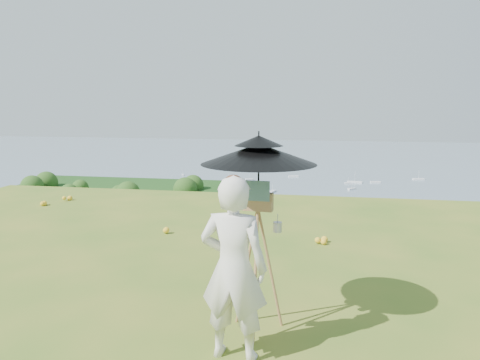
# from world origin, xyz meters

# --- Properties ---
(ground) EXTENTS (14.00, 14.00, 0.00)m
(ground) POSITION_xyz_m (0.00, 0.00, 0.00)
(ground) COLOR #456E1F
(ground) RESTS_ON ground
(shoreline_tier) EXTENTS (170.00, 28.00, 8.00)m
(shoreline_tier) POSITION_xyz_m (0.00, 75.00, -36.00)
(shoreline_tier) COLOR gray
(shoreline_tier) RESTS_ON bay_water
(bay_water) EXTENTS (700.00, 700.00, 0.00)m
(bay_water) POSITION_xyz_m (0.00, 240.00, -34.00)
(bay_water) COLOR slate
(bay_water) RESTS_ON ground
(peninsula) EXTENTS (90.00, 60.00, 12.00)m
(peninsula) POSITION_xyz_m (-75.00, 155.00, -29.00)
(peninsula) COLOR #103B11
(peninsula) RESTS_ON bay_water
(slope_trees) EXTENTS (110.00, 50.00, 6.00)m
(slope_trees) POSITION_xyz_m (0.00, 35.00, -15.00)
(slope_trees) COLOR #264F17
(slope_trees) RESTS_ON forest_slope
(harbor_town) EXTENTS (110.00, 22.00, 5.00)m
(harbor_town) POSITION_xyz_m (0.00, 75.00, -29.50)
(harbor_town) COLOR silver
(harbor_town) RESTS_ON shoreline_tier
(moored_boats) EXTENTS (140.00, 140.00, 0.70)m
(moored_boats) POSITION_xyz_m (-12.50, 161.00, -33.65)
(moored_boats) COLOR silver
(moored_boats) RESTS_ON bay_water
(wildflowers) EXTENTS (10.00, 10.50, 0.12)m
(wildflowers) POSITION_xyz_m (0.00, 0.25, 0.06)
(wildflowers) COLOR yellow
(wildflowers) RESTS_ON ground
(painter) EXTENTS (0.71, 0.50, 1.83)m
(painter) POSITION_xyz_m (1.70, -1.45, 0.92)
(painter) COLOR silver
(painter) RESTS_ON ground
(field_easel) EXTENTS (0.70, 0.70, 1.70)m
(field_easel) POSITION_xyz_m (1.85, -0.85, 0.85)
(field_easel) COLOR #A46745
(field_easel) RESTS_ON ground
(sun_umbrella) EXTENTS (1.32, 1.32, 0.81)m
(sun_umbrella) POSITION_xyz_m (1.85, -0.82, 1.80)
(sun_umbrella) COLOR black
(sun_umbrella) RESTS_ON field_easel
(painter_cap) EXTENTS (0.21, 0.25, 0.10)m
(painter_cap) POSITION_xyz_m (1.70, -1.45, 1.78)
(painter_cap) COLOR #C06977
(painter_cap) RESTS_ON painter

